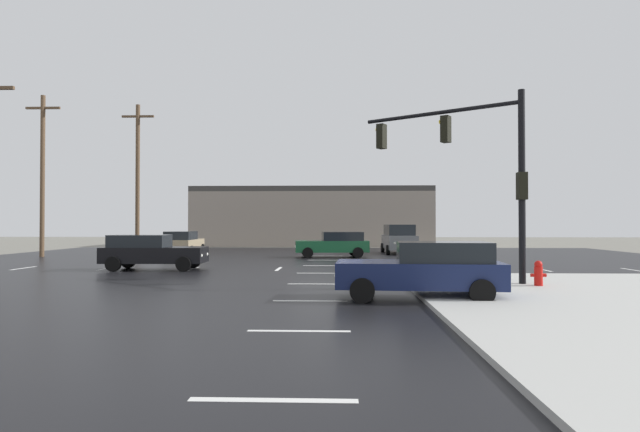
% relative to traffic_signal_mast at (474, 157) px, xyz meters
% --- Properties ---
extents(ground_plane, '(120.00, 120.00, 0.00)m').
position_rel_traffic_signal_mast_xyz_m(ground_plane, '(-5.45, 5.79, -4.40)').
color(ground_plane, slate).
extents(road_asphalt, '(44.00, 44.00, 0.02)m').
position_rel_traffic_signal_mast_xyz_m(road_asphalt, '(-5.45, 5.79, -4.39)').
color(road_asphalt, black).
rests_on(road_asphalt, ground_plane).
extents(snow_strip_curbside, '(4.00, 1.60, 0.06)m').
position_rel_traffic_signal_mast_xyz_m(snow_strip_curbside, '(-0.45, 1.79, -4.23)').
color(snow_strip_curbside, white).
rests_on(snow_strip_curbside, sidewalk_corner).
extents(lane_markings, '(36.15, 36.15, 0.01)m').
position_rel_traffic_signal_mast_xyz_m(lane_markings, '(-4.25, 4.41, -4.38)').
color(lane_markings, silver).
rests_on(lane_markings, road_asphalt).
extents(traffic_signal_mast, '(5.01, 3.55, 6.37)m').
position_rel_traffic_signal_mast_xyz_m(traffic_signal_mast, '(0.00, 0.00, 0.00)').
color(traffic_signal_mast, black).
rests_on(traffic_signal_mast, sidewalk_corner).
extents(fire_hydrant, '(0.48, 0.26, 0.79)m').
position_rel_traffic_signal_mast_xyz_m(fire_hydrant, '(1.64, -1.45, -3.86)').
color(fire_hydrant, red).
rests_on(fire_hydrant, sidewalk_corner).
extents(strip_building_background, '(22.62, 8.00, 5.60)m').
position_rel_traffic_signal_mast_xyz_m(strip_building_background, '(-7.23, 33.60, -1.60)').
color(strip_building_background, gray).
rests_on(strip_building_background, ground_plane).
extents(sedan_tan, '(2.11, 4.58, 1.58)m').
position_rel_traffic_signal_mast_xyz_m(sedan_tan, '(-15.22, 16.92, -3.55)').
color(sedan_tan, tan).
rests_on(sedan_tan, road_asphalt).
extents(sedan_green, '(4.67, 2.40, 1.58)m').
position_rel_traffic_signal_mast_xyz_m(sedan_green, '(-4.95, 14.50, -3.55)').
color(sedan_green, '#195933').
rests_on(sedan_green, road_asphalt).
extents(sedan_black, '(4.59, 2.15, 1.58)m').
position_rel_traffic_signal_mast_xyz_m(sedan_black, '(-13.17, 5.16, -3.55)').
color(sedan_black, black).
rests_on(sedan_black, road_asphalt).
extents(suv_grey, '(2.28, 4.88, 2.03)m').
position_rel_traffic_signal_mast_xyz_m(suv_grey, '(-0.43, 18.96, -3.31)').
color(suv_grey, slate).
rests_on(suv_grey, road_asphalt).
extents(sedan_navy, '(4.62, 2.25, 1.58)m').
position_rel_traffic_signal_mast_xyz_m(sedan_navy, '(-2.31, -3.76, -3.55)').
color(sedan_navy, '#141E47').
rests_on(sedan_navy, road_asphalt).
extents(utility_pole_far, '(2.20, 0.28, 10.26)m').
position_rel_traffic_signal_mast_xyz_m(utility_pole_far, '(-23.44, 14.30, 0.95)').
color(utility_pole_far, brown).
rests_on(utility_pole_far, ground_plane).
extents(utility_pole_distant, '(2.20, 0.28, 10.25)m').
position_rel_traffic_signal_mast_xyz_m(utility_pole_distant, '(-18.40, 17.04, 0.94)').
color(utility_pole_distant, brown).
rests_on(utility_pole_distant, ground_plane).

